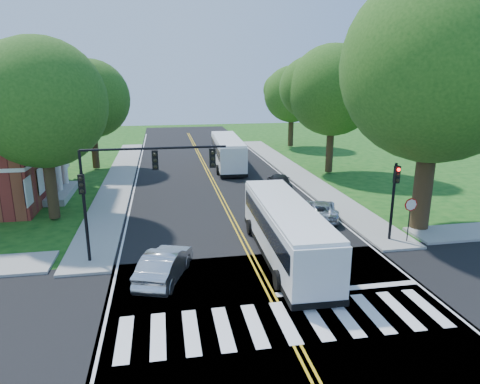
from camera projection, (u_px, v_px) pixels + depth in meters
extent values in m
plane|color=#114412|center=(282.00, 315.00, 16.88)|extent=(140.00, 140.00, 0.00)
cube|color=black|center=(220.00, 195.00, 33.96)|extent=(14.00, 96.00, 0.01)
cube|color=black|center=(282.00, 315.00, 16.88)|extent=(60.00, 12.00, 0.01)
cube|color=gold|center=(214.00, 183.00, 37.76)|extent=(0.36, 70.00, 0.01)
cube|color=silver|center=(135.00, 186.00, 36.57)|extent=(0.12, 70.00, 0.01)
cube|color=silver|center=(288.00, 180.00, 38.94)|extent=(0.12, 70.00, 0.01)
cube|color=silver|center=(285.00, 322.00, 16.40)|extent=(12.60, 3.00, 0.01)
cube|color=silver|center=(348.00, 288.00, 19.00)|extent=(6.60, 0.40, 0.01)
cube|color=gray|center=(120.00, 179.00, 39.15)|extent=(2.60, 40.00, 0.15)
cube|color=gray|center=(294.00, 171.00, 42.04)|extent=(2.60, 40.00, 0.15)
cylinder|color=#312313|center=(424.00, 180.00, 25.56)|extent=(1.10, 1.10, 6.00)
sphere|color=#3C6C1F|center=(437.00, 66.00, 23.86)|extent=(10.80, 10.80, 10.80)
cylinder|color=#312313|center=(51.00, 182.00, 27.50)|extent=(0.70, 0.70, 4.80)
sphere|color=#3C6C1F|center=(41.00, 103.00, 26.19)|extent=(8.00, 8.00, 8.00)
cylinder|color=#312313|center=(95.00, 146.00, 42.83)|extent=(0.70, 0.70, 4.40)
sphere|color=#3C6C1F|center=(90.00, 99.00, 41.60)|extent=(7.60, 7.60, 7.60)
cylinder|color=#312313|center=(330.00, 146.00, 40.97)|extent=(0.70, 0.70, 5.00)
sphere|color=#3C6C1F|center=(333.00, 90.00, 39.60)|extent=(8.40, 8.40, 8.40)
cylinder|color=#312313|center=(291.00, 129.00, 56.41)|extent=(0.70, 0.70, 4.40)
sphere|color=#3C6C1F|center=(292.00, 94.00, 55.22)|extent=(7.20, 7.20, 7.20)
cube|color=silver|center=(54.00, 140.00, 32.55)|extent=(1.40, 6.00, 0.45)
cube|color=gray|center=(60.00, 193.00, 33.64)|extent=(1.80, 6.00, 0.50)
cylinder|color=silver|center=(51.00, 176.00, 31.07)|extent=(0.50, 0.50, 4.20)
cylinder|color=silver|center=(58.00, 170.00, 33.15)|extent=(0.50, 0.50, 4.20)
cylinder|color=silver|center=(64.00, 164.00, 35.24)|extent=(0.50, 0.50, 4.20)
cylinder|color=black|center=(86.00, 217.00, 20.98)|extent=(0.16, 0.16, 4.60)
cube|color=black|center=(82.00, 184.00, 20.39)|extent=(0.30, 0.22, 0.95)
sphere|color=black|center=(81.00, 179.00, 20.18)|extent=(0.18, 0.18, 0.18)
cylinder|color=black|center=(155.00, 148.00, 20.73)|extent=(7.00, 0.12, 0.12)
cube|color=black|center=(155.00, 160.00, 20.73)|extent=(0.30, 0.22, 0.95)
cube|color=black|center=(212.00, 158.00, 21.21)|extent=(0.30, 0.22, 0.95)
cylinder|color=black|center=(393.00, 202.00, 23.86)|extent=(0.16, 0.16, 4.40)
cube|color=black|center=(397.00, 175.00, 23.30)|extent=(0.30, 0.22, 0.95)
sphere|color=#FF0A05|center=(399.00, 170.00, 23.09)|extent=(0.18, 0.18, 0.18)
cylinder|color=black|center=(409.00, 223.00, 23.82)|extent=(0.06, 0.06, 2.20)
cylinder|color=#A50A07|center=(411.00, 205.00, 23.51)|extent=(0.76, 0.04, 0.76)
cube|color=white|center=(286.00, 231.00, 21.93)|extent=(2.63, 10.97, 2.54)
cube|color=black|center=(286.00, 223.00, 21.80)|extent=(2.68, 10.21, 0.88)
cube|color=black|center=(263.00, 196.00, 27.09)|extent=(2.27, 0.16, 1.48)
cube|color=orange|center=(264.00, 184.00, 26.88)|extent=(1.58, 0.14, 0.30)
cube|color=black|center=(285.00, 252.00, 22.22)|extent=(2.68, 11.08, 0.28)
cube|color=white|center=(286.00, 207.00, 21.58)|extent=(2.57, 10.65, 0.20)
cylinder|color=black|center=(289.00, 225.00, 25.81)|extent=(0.32, 0.90, 0.89)
cylinder|color=black|center=(250.00, 227.00, 25.44)|extent=(0.32, 0.90, 0.89)
cylinder|color=black|center=(330.00, 276.00, 19.19)|extent=(0.32, 0.90, 0.89)
cylinder|color=black|center=(278.00, 280.00, 18.83)|extent=(0.32, 0.90, 0.89)
cube|color=white|center=(227.00, 152.00, 44.20)|extent=(3.04, 11.66, 2.69)
cube|color=black|center=(227.00, 148.00, 44.07)|extent=(3.07, 10.85, 0.93)
cube|color=black|center=(222.00, 141.00, 49.68)|extent=(2.40, 0.21, 1.57)
cube|color=orange|center=(222.00, 133.00, 49.45)|extent=(1.67, 0.18, 0.31)
cube|color=black|center=(228.00, 164.00, 44.51)|extent=(3.09, 11.76, 0.29)
cube|color=white|center=(227.00, 139.00, 43.83)|extent=(2.97, 11.31, 0.22)
cylinder|color=black|center=(235.00, 155.00, 48.29)|extent=(0.36, 0.95, 0.94)
cylinder|color=black|center=(213.00, 156.00, 47.96)|extent=(0.36, 0.95, 0.94)
cylinder|color=black|center=(244.00, 169.00, 41.27)|extent=(0.36, 0.95, 0.94)
cylinder|color=black|center=(218.00, 170.00, 40.94)|extent=(0.36, 0.95, 0.94)
imported|color=#B2B5B9|center=(165.00, 265.00, 19.70)|extent=(2.89, 4.67, 1.45)
imported|color=silver|center=(321.00, 209.00, 28.28)|extent=(3.14, 4.66, 1.19)
imported|color=black|center=(279.00, 182.00, 35.52)|extent=(2.55, 4.67, 1.28)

